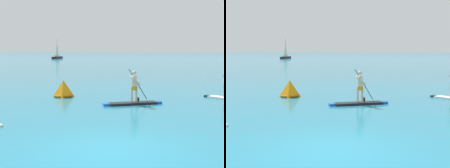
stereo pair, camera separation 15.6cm
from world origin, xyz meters
TOP-DOWN VIEW (x-y plane):
  - ground at (0.00, 0.00)m, footprint 440.00×440.00m
  - paddleboarder_mid_center at (-0.27, 7.46)m, footprint 3.00×1.73m
  - race_marker_buoy at (-4.77, 9.29)m, footprint 1.17×1.17m
  - sailboat_left_horizon at (-30.67, 75.63)m, footprint 1.42×5.59m

SIDE VIEW (x-z plane):
  - ground at x=0.00m, z-range 0.00..0.00m
  - paddleboarder_mid_center at x=-0.27m, z-range -0.56..1.29m
  - race_marker_buoy at x=-4.77m, z-range -0.07..0.93m
  - sailboat_left_horizon at x=-30.67m, z-range -2.02..3.44m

